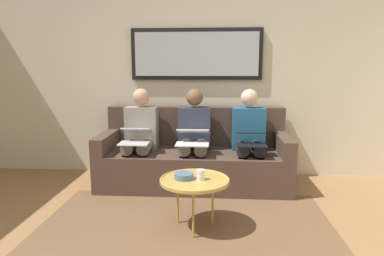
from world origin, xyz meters
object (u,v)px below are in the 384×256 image
(bowl, at_px, (184,176))
(laptop_white, at_px, (193,137))
(person_left, at_px, (249,135))
(coffee_table, at_px, (195,181))
(cup, at_px, (201,175))
(person_middle, at_px, (194,135))
(couch, at_px, (194,158))
(framed_mirror, at_px, (196,54))
(laptop_silver, at_px, (136,136))
(laptop_black, at_px, (251,138))
(person_right, at_px, (140,134))

(bowl, relative_size, laptop_white, 0.44)
(person_left, bearing_deg, coffee_table, 63.89)
(cup, xyz_separation_m, person_middle, (0.13, -1.16, 0.12))
(couch, relative_size, laptop_white, 5.82)
(couch, relative_size, coffee_table, 3.67)
(couch, height_order, coffee_table, couch)
(framed_mirror, distance_m, coffee_table, 1.96)
(laptop_white, bearing_deg, cup, 97.99)
(coffee_table, bearing_deg, laptop_silver, -52.02)
(bowl, bearing_deg, laptop_silver, -55.50)
(cup, xyz_separation_m, laptop_black, (-0.51, -0.91, 0.14))
(framed_mirror, relative_size, cup, 18.30)
(person_left, xyz_separation_m, person_right, (1.28, 0.00, 0.00))
(laptop_silver, bearing_deg, laptop_white, 179.62)
(person_middle, distance_m, person_right, 0.64)
(laptop_black, bearing_deg, person_middle, -21.44)
(framed_mirror, height_order, laptop_silver, framed_mirror)
(coffee_table, bearing_deg, laptop_white, -85.19)
(person_right, bearing_deg, framed_mirror, -144.47)
(couch, xyz_separation_m, bowl, (0.01, 1.21, 0.16))
(bowl, distance_m, laptop_black, 1.12)
(laptop_white, bearing_deg, laptop_silver, -0.38)
(framed_mirror, relative_size, bowl, 9.87)
(coffee_table, height_order, laptop_white, laptop_white)
(framed_mirror, xyz_separation_m, laptop_white, (0.00, 0.69, -0.92))
(bowl, distance_m, person_middle, 1.15)
(laptop_black, height_order, laptop_white, laptop_white)
(laptop_white, distance_m, laptop_silver, 0.64)
(laptop_white, bearing_deg, framed_mirror, -90.00)
(couch, bearing_deg, person_right, 6.13)
(bowl, relative_size, laptop_silver, 0.43)
(framed_mirror, height_order, coffee_table, framed_mirror)
(framed_mirror, bearing_deg, coffee_table, 92.74)
(framed_mirror, distance_m, bowl, 1.93)
(couch, bearing_deg, framed_mirror, -90.00)
(couch, xyz_separation_m, person_left, (-0.64, 0.07, 0.30))
(person_left, relative_size, laptop_black, 3.51)
(person_right, bearing_deg, bowl, 118.74)
(laptop_black, distance_m, laptop_silver, 1.28)
(framed_mirror, height_order, laptop_black, framed_mirror)
(bowl, xyz_separation_m, person_left, (-0.65, -1.14, 0.14))
(cup, bearing_deg, framed_mirror, -85.42)
(laptop_black, xyz_separation_m, laptop_white, (0.64, -0.02, 0.01))
(person_left, bearing_deg, laptop_silver, 10.21)
(framed_mirror, xyz_separation_m, coffee_table, (-0.08, 1.61, -1.12))
(couch, relative_size, person_left, 1.93)
(framed_mirror, distance_m, cup, 1.93)
(person_middle, relative_size, laptop_white, 3.02)
(person_middle, height_order, laptop_silver, person_middle)
(bowl, bearing_deg, couch, -90.65)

